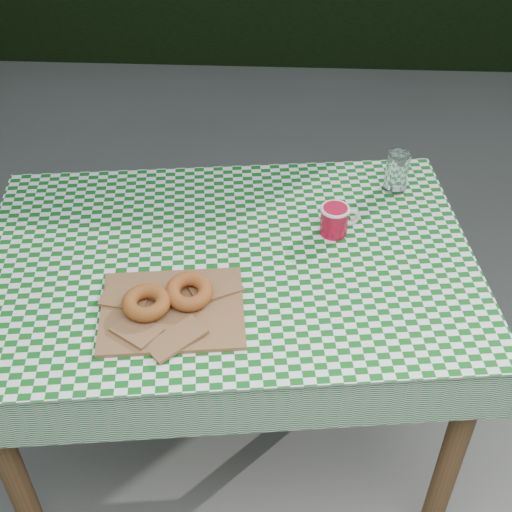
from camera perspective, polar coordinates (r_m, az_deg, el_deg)
The scene contains 8 objects.
ground at distance 2.15m, azimuth -0.03°, elevation -19.15°, with size 60.00×60.00×0.00m, color #50504B.
table at distance 1.96m, azimuth -2.01°, elevation -8.60°, with size 1.19×0.79×0.75m, color brown.
tablecloth at distance 1.69m, azimuth -2.30°, elevation -0.23°, with size 1.21×0.81×0.01m, color #0D5817.
paper_bag at distance 1.56m, azimuth -6.95°, elevation -4.37°, with size 0.32×0.26×0.02m, color #8F5C3E.
bagel_front at distance 1.54m, azimuth -9.09°, elevation -3.84°, with size 0.11×0.11×0.03m, color brown.
bagel_back at distance 1.56m, azimuth -5.57°, elevation -2.94°, with size 0.11×0.11×0.03m, color #A45821.
coffee_mug at distance 1.75m, azimuth 6.50°, elevation 2.95°, with size 0.14×0.14×0.08m, color #AF0B27, non-canonical shape.
drinking_glass at distance 1.93m, azimuth 11.60°, elevation 6.84°, with size 0.06×0.06×0.11m, color white.
Camera 1 is at (0.05, -1.08, 1.86)m, focal length 48.27 mm.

